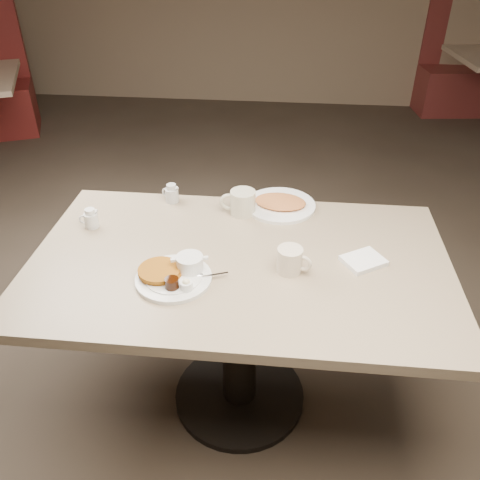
# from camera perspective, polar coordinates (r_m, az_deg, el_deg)

# --- Properties ---
(room) EXTENTS (7.04, 8.04, 2.84)m
(room) POSITION_cam_1_polar(r_m,az_deg,el_deg) (1.50, -0.08, 18.33)
(room) COLOR #4C3F33
(room) RESTS_ON ground
(diner_table) EXTENTS (1.50, 0.90, 0.75)m
(diner_table) POSITION_cam_1_polar(r_m,az_deg,el_deg) (1.89, -0.06, -6.39)
(diner_table) COLOR tan
(diner_table) RESTS_ON ground
(main_plate) EXTENTS (0.34, 0.31, 0.07)m
(main_plate) POSITION_cam_1_polar(r_m,az_deg,el_deg) (1.70, -7.45, -3.81)
(main_plate) COLOR white
(main_plate) RESTS_ON diner_table
(coffee_mug_near) EXTENTS (0.13, 0.11, 0.09)m
(coffee_mug_near) POSITION_cam_1_polar(r_m,az_deg,el_deg) (1.71, 5.80, -2.27)
(coffee_mug_near) COLOR beige
(coffee_mug_near) RESTS_ON diner_table
(napkin) EXTENTS (0.18, 0.17, 0.02)m
(napkin) POSITION_cam_1_polar(r_m,az_deg,el_deg) (1.81, 13.93, -2.31)
(napkin) COLOR white
(napkin) RESTS_ON diner_table
(coffee_mug_far) EXTENTS (0.15, 0.11, 0.10)m
(coffee_mug_far) POSITION_cam_1_polar(r_m,az_deg,el_deg) (2.03, 0.20, 4.32)
(coffee_mug_far) COLOR beige
(coffee_mug_far) RESTS_ON diner_table
(creamer_left) EXTENTS (0.08, 0.06, 0.08)m
(creamer_left) POSITION_cam_1_polar(r_m,az_deg,el_deg) (2.03, -16.67, 2.33)
(creamer_left) COLOR white
(creamer_left) RESTS_ON diner_table
(creamer_right) EXTENTS (0.08, 0.06, 0.08)m
(creamer_right) POSITION_cam_1_polar(r_m,az_deg,el_deg) (2.14, -7.82, 5.26)
(creamer_right) COLOR beige
(creamer_right) RESTS_ON diner_table
(hash_plate) EXTENTS (0.33, 0.33, 0.04)m
(hash_plate) POSITION_cam_1_polar(r_m,az_deg,el_deg) (2.10, 4.62, 4.12)
(hash_plate) COLOR white
(hash_plate) RESTS_ON diner_table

